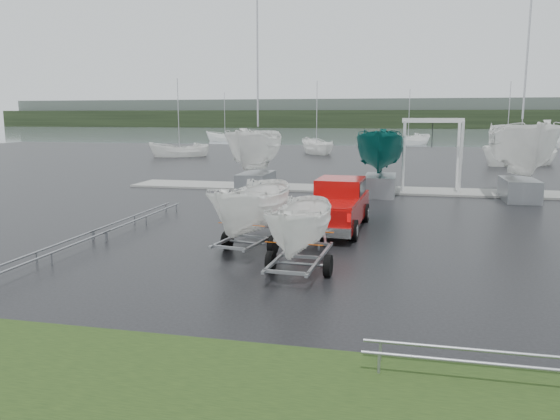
# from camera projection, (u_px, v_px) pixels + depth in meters

# --- Properties ---
(ground_plane) EXTENTS (120.00, 120.00, 0.00)m
(ground_plane) POSITION_uv_depth(u_px,v_px,m) (368.00, 242.00, 18.71)
(ground_plane) COLOR black
(ground_plane) RESTS_ON ground
(lake) EXTENTS (300.00, 300.00, 0.00)m
(lake) POSITION_uv_depth(u_px,v_px,m) (399.00, 136.00, 114.81)
(lake) COLOR slate
(lake) RESTS_ON ground
(grass_verge) EXTENTS (40.00, 40.00, 0.00)m
(grass_verge) POSITION_uv_depth(u_px,v_px,m) (320.00, 405.00, 8.14)
(grass_verge) COLOR black
(grass_verge) RESTS_ON ground
(dock) EXTENTS (30.00, 3.00, 0.12)m
(dock) POSITION_uv_depth(u_px,v_px,m) (383.00, 190.00, 31.19)
(dock) COLOR gray
(dock) RESTS_ON ground
(treeline) EXTENTS (300.00, 8.00, 6.00)m
(treeline) POSITION_uv_depth(u_px,v_px,m) (401.00, 119.00, 181.57)
(treeline) COLOR black
(treeline) RESTS_ON ground
(far_hill) EXTENTS (300.00, 6.00, 10.00)m
(far_hill) POSITION_uv_depth(u_px,v_px,m) (402.00, 113.00, 188.92)
(far_hill) COLOR #4C5651
(far_hill) RESTS_ON ground
(pickup_truck) EXTENTS (2.24, 5.63, 1.85)m
(pickup_truck) POSITION_uv_depth(u_px,v_px,m) (338.00, 203.00, 20.83)
(pickup_truck) COLOR #9A0908
(pickup_truck) RESTS_ON ground
(trailer_hitched) EXTENTS (1.80, 3.65, 4.50)m
(trailer_hitched) POSITION_uv_depth(u_px,v_px,m) (301.00, 184.00, 14.62)
(trailer_hitched) COLOR gray
(trailer_hitched) RESTS_ON ground
(trailer_parked) EXTENTS (1.98, 3.74, 5.05)m
(trailer_parked) POSITION_uv_depth(u_px,v_px,m) (252.00, 165.00, 17.02)
(trailer_parked) COLOR gray
(trailer_parked) RESTS_ON ground
(boat_hoist) EXTENTS (3.30, 2.18, 4.12)m
(boat_hoist) POSITION_uv_depth(u_px,v_px,m) (432.00, 145.00, 30.18)
(boat_hoist) COLOR silver
(boat_hoist) RESTS_ON ground
(keelboat_0) EXTENTS (2.47, 3.20, 10.64)m
(keelboat_0) POSITION_uv_depth(u_px,v_px,m) (256.00, 122.00, 30.12)
(keelboat_0) COLOR gray
(keelboat_0) RESTS_ON ground
(keelboat_1) EXTENTS (2.47, 3.20, 7.68)m
(keelboat_1) POSITION_uv_depth(u_px,v_px,m) (382.00, 122.00, 28.82)
(keelboat_1) COLOR gray
(keelboat_1) RESTS_ON ground
(keelboat_2) EXTENTS (2.91, 3.20, 11.09)m
(keelboat_2) POSITION_uv_depth(u_px,v_px,m) (525.00, 108.00, 26.99)
(keelboat_2) COLOR gray
(keelboat_2) RESTS_ON ground
(mast_rack_0) EXTENTS (0.56, 6.50, 0.06)m
(mast_rack_0) POSITION_uv_depth(u_px,v_px,m) (140.00, 216.00, 21.56)
(mast_rack_0) COLOR gray
(mast_rack_0) RESTS_ON ground
(mast_rack_1) EXTENTS (0.56, 6.50, 0.06)m
(mast_rack_1) POSITION_uv_depth(u_px,v_px,m) (44.00, 253.00, 15.79)
(mast_rack_1) COLOR gray
(mast_rack_1) RESTS_ON ground
(moored_boat_0) EXTENTS (3.26, 3.24, 11.12)m
(moored_boat_0) POSITION_uv_depth(u_px,v_px,m) (180.00, 157.00, 56.82)
(moored_boat_0) COLOR white
(moored_boat_0) RESTS_ON ground
(moored_boat_1) EXTENTS (3.58, 3.61, 11.52)m
(moored_boat_1) POSITION_uv_depth(u_px,v_px,m) (316.00, 154.00, 61.37)
(moored_boat_1) COLOR white
(moored_boat_1) RESTS_ON ground
(moored_boat_2) EXTENTS (2.50, 2.55, 10.92)m
(moored_boat_2) POSITION_uv_depth(u_px,v_px,m) (506.00, 154.00, 61.65)
(moored_boat_2) COLOR white
(moored_boat_2) RESTS_ON ground
(moored_boat_4) EXTENTS (2.72, 2.65, 11.39)m
(moored_boat_4) POSITION_uv_depth(u_px,v_px,m) (225.00, 141.00, 90.86)
(moored_boat_4) COLOR white
(moored_boat_4) RESTS_ON ground
(moored_boat_5) EXTENTS (4.00, 3.98, 11.76)m
(moored_boat_5) POSITION_uv_depth(u_px,v_px,m) (408.00, 145.00, 79.25)
(moored_boat_5) COLOR white
(moored_boat_5) RESTS_ON ground
(moored_boat_6) EXTENTS (3.69, 3.65, 11.60)m
(moored_boat_6) POSITION_uv_depth(u_px,v_px,m) (519.00, 166.00, 46.73)
(moored_boat_6) COLOR white
(moored_boat_6) RESTS_ON ground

